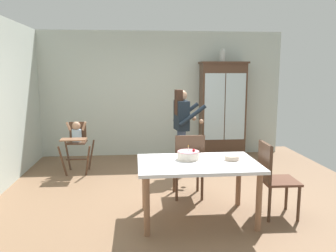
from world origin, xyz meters
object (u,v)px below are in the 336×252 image
object	(u,v)px
high_chair_with_toddler	(77,138)
birthday_cake	(188,155)
adult_person	(182,122)
dining_chair_right_end	(272,174)
dining_chair_far_side	(189,162)
dining_table	(198,169)
ceramic_vase	(223,56)
china_cabinet	(222,109)
serving_bowl	(232,158)

from	to	relation	value
high_chair_with_toddler	birthday_cake	size ratio (longest dim) A/B	3.39
high_chair_with_toddler	adult_person	distance (m)	1.93
adult_person	birthday_cake	xyz separation A→B (m)	(-0.15, -1.73, -0.17)
high_chair_with_toddler	dining_chair_right_end	size ratio (longest dim) A/B	0.99
dining_chair_right_end	dining_chair_far_side	bearing A→B (deg)	56.05
dining_table	dining_chair_right_end	distance (m)	0.96
ceramic_vase	dining_chair_far_side	distance (m)	3.15
china_cabinet	adult_person	size ratio (longest dim) A/B	1.34
dining_table	china_cabinet	bearing A→B (deg)	70.84
ceramic_vase	serving_bowl	world-z (taller)	ceramic_vase
adult_person	dining_chair_far_side	distance (m)	1.24
adult_person	serving_bowl	bearing A→B (deg)	-176.02
china_cabinet	serving_bowl	distance (m)	3.20
high_chair_with_toddler	birthday_cake	bearing A→B (deg)	-48.42
high_chair_with_toddler	dining_chair_right_end	xyz separation A→B (m)	(2.80, -2.14, -0.10)
china_cabinet	birthday_cake	size ratio (longest dim) A/B	7.32
high_chair_with_toddler	dining_table	distance (m)	2.83
ceramic_vase	serving_bowl	size ratio (longest dim) A/B	1.50
china_cabinet	dining_table	distance (m)	3.39
adult_person	dining_chair_right_end	size ratio (longest dim) A/B	1.59
high_chair_with_toddler	birthday_cake	world-z (taller)	high_chair_with_toddler
dining_table	birthday_cake	xyz separation A→B (m)	(-0.10, 0.14, 0.15)
china_cabinet	dining_chair_right_end	xyz separation A→B (m)	(-0.15, -3.17, -0.47)
high_chair_with_toddler	dining_table	bearing A→B (deg)	-48.69
ceramic_vase	dining_chair_far_side	bearing A→B (deg)	-113.64
dining_table	dining_chair_right_end	size ratio (longest dim) A/B	1.54
ceramic_vase	dining_chair_right_end	world-z (taller)	ceramic_vase
high_chair_with_toddler	dining_chair_far_side	xyz separation A→B (m)	(1.84, -1.45, -0.10)
serving_bowl	dining_chair_far_side	xyz separation A→B (m)	(-0.45, 0.64, -0.21)
birthday_cake	high_chair_with_toddler	bearing A→B (deg)	130.89
serving_bowl	dining_chair_right_end	distance (m)	0.56
ceramic_vase	high_chair_with_toddler	size ratio (longest dim) A/B	0.28
birthday_cake	ceramic_vase	bearing A→B (deg)	68.80
ceramic_vase	birthday_cake	world-z (taller)	ceramic_vase
dining_chair_far_side	birthday_cake	bearing A→B (deg)	80.76
ceramic_vase	high_chair_with_toddler	world-z (taller)	ceramic_vase
dining_table	serving_bowl	bearing A→B (deg)	7.06
birthday_cake	serving_bowl	size ratio (longest dim) A/B	1.56
ceramic_vase	adult_person	bearing A→B (deg)	-128.24
china_cabinet	dining_chair_far_side	bearing A→B (deg)	-114.11
dining_table	serving_bowl	size ratio (longest dim) A/B	8.24
ceramic_vase	dining_table	world-z (taller)	ceramic_vase
china_cabinet	high_chair_with_toddler	xyz separation A→B (m)	(-2.95, -1.03, -0.38)
adult_person	dining_chair_far_side	bearing A→B (deg)	169.10
serving_bowl	ceramic_vase	bearing A→B (deg)	78.45
birthday_cake	dining_chair_far_side	world-z (taller)	dining_chair_far_side
china_cabinet	dining_chair_right_end	world-z (taller)	china_cabinet
adult_person	china_cabinet	bearing A→B (deg)	-47.33
adult_person	dining_chair_far_side	world-z (taller)	adult_person
ceramic_vase	dining_chair_right_end	xyz separation A→B (m)	(-0.13, -3.17, -1.61)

